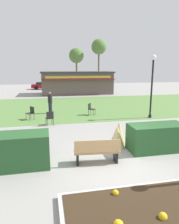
% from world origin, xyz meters
% --- Properties ---
extents(ground_plane, '(80.00, 80.00, 0.00)m').
position_xyz_m(ground_plane, '(0.00, 0.00, 0.00)').
color(ground_plane, '#999691').
extents(lawn_patch, '(36.00, 12.00, 0.01)m').
position_xyz_m(lawn_patch, '(0.00, 11.96, 0.00)').
color(lawn_patch, '#5B8442').
rests_on(lawn_patch, ground_plane).
extents(flower_bed, '(3.99, 1.90, 0.32)m').
position_xyz_m(flower_bed, '(-0.23, -2.62, 0.09)').
color(flower_bed, beige).
rests_on(flower_bed, ground_plane).
extents(park_bench, '(1.74, 0.67, 0.95)m').
position_xyz_m(park_bench, '(-0.67, 0.18, 0.48)').
color(park_bench, tan).
rests_on(park_bench, ground_plane).
extents(hedge_left, '(2.28, 1.10, 1.24)m').
position_xyz_m(hedge_left, '(-3.54, 0.49, 0.62)').
color(hedge_left, '#28562B').
rests_on(hedge_left, ground_plane).
extents(hedge_right, '(2.45, 1.10, 1.16)m').
position_xyz_m(hedge_right, '(2.16, 0.88, 0.58)').
color(hedge_right, '#28562B').
rests_on(hedge_right, ground_plane).
extents(ornamental_grass_behind_left, '(0.75, 0.75, 1.02)m').
position_xyz_m(ornamental_grass_behind_left, '(0.58, 1.53, 0.51)').
color(ornamental_grass_behind_left, '#D1BC7F').
rests_on(ornamental_grass_behind_left, ground_plane).
extents(ornamental_grass_behind_right, '(0.69, 0.69, 1.04)m').
position_xyz_m(ornamental_grass_behind_right, '(0.85, 2.01, 0.52)').
color(ornamental_grass_behind_right, '#D1BC7F').
rests_on(ornamental_grass_behind_right, ground_plane).
extents(lamppost_mid, '(0.36, 0.36, 4.40)m').
position_xyz_m(lamppost_mid, '(4.81, 6.46, 2.76)').
color(lamppost_mid, black).
rests_on(lamppost_mid, ground_plane).
extents(trash_bin, '(0.52, 0.52, 0.93)m').
position_xyz_m(trash_bin, '(-3.32, 1.32, 0.46)').
color(trash_bin, '#2D4233').
rests_on(trash_bin, ground_plane).
extents(food_kiosk, '(9.70, 4.61, 3.03)m').
position_xyz_m(food_kiosk, '(1.71, 21.62, 1.52)').
color(food_kiosk, '#594C47').
rests_on(food_kiosk, ground_plane).
extents(cafe_chair_west, '(0.62, 0.62, 0.89)m').
position_xyz_m(cafe_chair_west, '(-3.54, 7.65, 0.53)').
color(cafe_chair_west, black).
rests_on(cafe_chair_west, ground_plane).
extents(cafe_chair_east, '(0.52, 0.52, 0.89)m').
position_xyz_m(cafe_chair_east, '(-2.29, 5.87, 0.53)').
color(cafe_chair_east, black).
rests_on(cafe_chair_east, ground_plane).
extents(cafe_chair_center, '(0.62, 0.62, 0.89)m').
position_xyz_m(cafe_chair_center, '(0.82, 8.18, 0.53)').
color(cafe_chair_center, black).
rests_on(cafe_chair_center, ground_plane).
extents(person_strolling, '(0.34, 0.34, 1.69)m').
position_xyz_m(person_strolling, '(-2.18, 9.42, 0.86)').
color(person_strolling, '#23232D').
rests_on(person_strolling, ground_plane).
extents(parked_car_west_slot, '(4.28, 2.21, 1.20)m').
position_xyz_m(parked_car_west_slot, '(-2.73, 28.83, 0.64)').
color(parked_car_west_slot, maroon).
rests_on(parked_car_west_slot, ground_plane).
extents(tree_left_bg, '(2.80, 2.80, 7.19)m').
position_xyz_m(tree_left_bg, '(3.41, 33.23, 5.74)').
color(tree_left_bg, brown).
rests_on(tree_left_bg, ground_plane).
extents(tree_right_bg, '(2.80, 2.80, 8.76)m').
position_xyz_m(tree_right_bg, '(7.48, 31.99, 7.27)').
color(tree_right_bg, brown).
rests_on(tree_right_bg, ground_plane).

